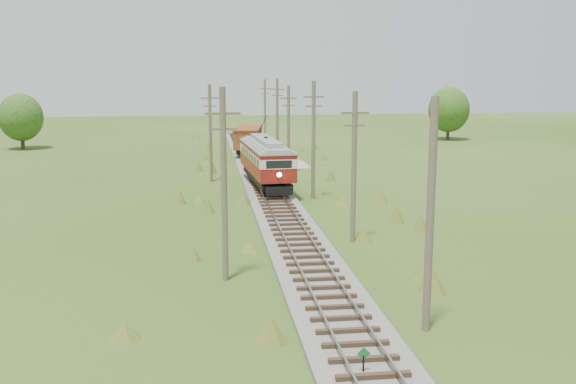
{
  "coord_description": "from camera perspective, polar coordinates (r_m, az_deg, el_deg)",
  "views": [
    {
      "loc": [
        -5.05,
        -17.03,
        9.62
      ],
      "look_at": [
        0.0,
        21.48,
        2.36
      ],
      "focal_mm": 40.0,
      "sensor_mm": 36.0,
      "label": 1
    }
  ],
  "objects": [
    {
      "name": "utility_pole_r_3",
      "position": [
        48.99,
        2.27,
        4.73
      ],
      "size": [
        1.6,
        0.3,
        9.0
      ],
      "color": "brown",
      "rests_on": "ground"
    },
    {
      "name": "utility_pole_r_5",
      "position": [
        74.68,
        -0.96,
        6.72
      ],
      "size": [
        1.6,
        0.3,
        8.9
      ],
      "color": "brown",
      "rests_on": "ground"
    },
    {
      "name": "utility_pole_r_2",
      "position": [
        36.38,
        5.88,
        2.32
      ],
      "size": [
        1.6,
        0.3,
        8.6
      ],
      "color": "brown",
      "rests_on": "ground"
    },
    {
      "name": "utility_pole_r_4",
      "position": [
        61.79,
        0.05,
        5.67
      ],
      "size": [
        1.6,
        0.3,
        8.4
      ],
      "color": "brown",
      "rests_on": "ground"
    },
    {
      "name": "utility_pole_r_1",
      "position": [
        24.06,
        12.53,
        -2.2
      ],
      "size": [
        0.3,
        0.3,
        8.8
      ],
      "color": "brown",
      "rests_on": "ground"
    },
    {
      "name": "railbed_main",
      "position": [
        52.14,
        -1.79,
        0.17
      ],
      "size": [
        3.6,
        96.0,
        0.57
      ],
      "color": "#605B54",
      "rests_on": "ground"
    },
    {
      "name": "utility_pole_r_6",
      "position": [
        87.57,
        -2.06,
        7.22
      ],
      "size": [
        1.6,
        0.3,
        8.7
      ],
      "color": "brown",
      "rests_on": "ground"
    },
    {
      "name": "streetcar",
      "position": [
        53.36,
        -1.98,
        3.04
      ],
      "size": [
        3.64,
        12.36,
        5.6
      ],
      "rotation": [
        0.0,
        0.0,
        0.07
      ],
      "color": "black",
      "rests_on": "ground"
    },
    {
      "name": "tree_mid_a",
      "position": [
        88.25,
        -22.66,
        6.14
      ],
      "size": [
        5.46,
        5.46,
        7.03
      ],
      "color": "#38281C",
      "rests_on": "ground"
    },
    {
      "name": "switch_marker",
      "position": [
        21.16,
        6.72,
        -14.63
      ],
      "size": [
        0.45,
        0.06,
        1.08
      ],
      "color": "black",
      "rests_on": "ground"
    },
    {
      "name": "gravel_pile",
      "position": [
        66.72,
        0.67,
        2.77
      ],
      "size": [
        3.17,
        3.36,
        1.15
      ],
      "color": "gray",
      "rests_on": "ground"
    },
    {
      "name": "gondola",
      "position": [
        74.59,
        -3.56,
        4.78
      ],
      "size": [
        3.95,
        8.84,
        2.83
      ],
      "rotation": [
        0.0,
        0.0,
        -0.14
      ],
      "color": "black",
      "rests_on": "ground"
    },
    {
      "name": "tree_mid_b",
      "position": [
        95.83,
        14.11,
        7.11
      ],
      "size": [
        5.88,
        5.88,
        7.57
      ],
      "color": "#38281C",
      "rests_on": "ground"
    },
    {
      "name": "utility_pole_l_b",
      "position": [
        57.27,
        -6.92,
        5.31
      ],
      "size": [
        1.6,
        0.3,
        8.6
      ],
      "color": "brown",
      "rests_on": "ground"
    },
    {
      "name": "utility_pole_l_a",
      "position": [
        29.47,
        -5.71,
        0.78
      ],
      "size": [
        1.6,
        0.3,
        9.0
      ],
      "color": "brown",
      "rests_on": "ground"
    }
  ]
}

